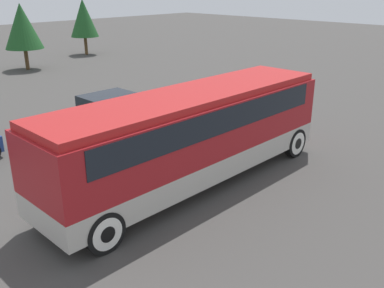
{
  "coord_description": "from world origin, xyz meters",
  "views": [
    {
      "loc": [
        -9.04,
        -8.8,
        6.14
      ],
      "look_at": [
        0.0,
        0.0,
        1.37
      ],
      "focal_mm": 40.0,
      "sensor_mm": 36.0,
      "label": 1
    }
  ],
  "objects": [
    {
      "name": "tree_left",
      "position": [
        5.36,
        22.52,
        3.16
      ],
      "size": [
        2.74,
        2.74,
        4.79
      ],
      "color": "brown",
      "rests_on": "ground_plane"
    },
    {
      "name": "ground_plane",
      "position": [
        0.0,
        0.0,
        0.0
      ],
      "size": [
        120.0,
        120.0,
        0.0
      ],
      "primitive_type": "plane",
      "color": "#423F3D"
    },
    {
      "name": "tour_bus",
      "position": [
        0.1,
        0.0,
        1.84
      ],
      "size": [
        10.45,
        2.59,
        3.04
      ],
      "color": "#B7B2A8",
      "rests_on": "ground_plane"
    },
    {
      "name": "parked_car_mid",
      "position": [
        1.86,
        7.05,
        0.7
      ],
      "size": [
        4.45,
        1.84,
        1.43
      ],
      "color": "#2D5638",
      "rests_on": "ground_plane"
    },
    {
      "name": "tree_right",
      "position": [
        12.45,
        25.54,
        3.19
      ],
      "size": [
        2.46,
        2.46,
        4.83
      ],
      "color": "brown",
      "rests_on": "ground_plane"
    }
  ]
}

